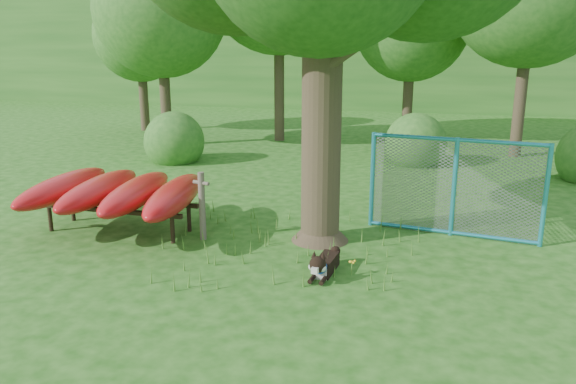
# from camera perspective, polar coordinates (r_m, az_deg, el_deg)

# --- Properties ---
(ground) EXTENTS (80.00, 80.00, 0.00)m
(ground) POSITION_cam_1_polar(r_m,az_deg,el_deg) (8.79, -3.31, -8.17)
(ground) COLOR #194D0F
(ground) RESTS_ON ground
(wooden_post) EXTENTS (0.34, 0.16, 1.25)m
(wooden_post) POSITION_cam_1_polar(r_m,az_deg,el_deg) (10.13, -8.73, -1.24)
(wooden_post) COLOR brown
(wooden_post) RESTS_ON ground
(kayak_rack) EXTENTS (3.34, 2.99, 1.01)m
(kayak_rack) POSITION_cam_1_polar(r_m,az_deg,el_deg) (10.89, -16.94, 0.05)
(kayak_rack) COLOR black
(kayak_rack) RESTS_ON ground
(husky_dog) EXTENTS (0.33, 1.09, 0.49)m
(husky_dog) POSITION_cam_1_polar(r_m,az_deg,el_deg) (8.63, 3.62, -7.39)
(husky_dog) COLOR black
(husky_dog) RESTS_ON ground
(fence_section) EXTENTS (3.10, 0.54, 3.04)m
(fence_section) POSITION_cam_1_polar(r_m,az_deg,el_deg) (10.60, 16.51, 0.47)
(fence_section) COLOR teal
(fence_section) RESTS_ON ground
(wildflower_clump) EXTENTS (0.11, 0.09, 0.24)m
(wildflower_clump) POSITION_cam_1_polar(r_m,az_deg,el_deg) (8.67, 6.52, -7.19)
(wildflower_clump) COLOR #497D29
(wildflower_clump) RESTS_ON ground
(bg_tree_a) EXTENTS (4.40, 4.40, 6.70)m
(bg_tree_a) POSITION_cam_1_polar(r_m,az_deg,el_deg) (19.90, -12.82, 17.50)
(bg_tree_a) COLOR #372B1E
(bg_tree_a) RESTS_ON ground
(bg_tree_c) EXTENTS (4.00, 4.00, 6.12)m
(bg_tree_c) POSITION_cam_1_polar(r_m,az_deg,el_deg) (20.72, 12.46, 16.35)
(bg_tree_c) COLOR #372B1E
(bg_tree_c) RESTS_ON ground
(bg_tree_f) EXTENTS (3.60, 3.60, 5.55)m
(bg_tree_f) POSITION_cam_1_polar(r_m,az_deg,el_deg) (23.70, -14.83, 15.06)
(bg_tree_f) COLOR #372B1E
(bg_tree_f) RESTS_ON ground
(shrub_left) EXTENTS (1.80, 1.80, 1.80)m
(shrub_left) POSITION_cam_1_polar(r_m,az_deg,el_deg) (17.30, -11.37, 3.08)
(shrub_left) COLOR #285F1E
(shrub_left) RESTS_ON ground
(shrub_mid) EXTENTS (1.80, 1.80, 1.80)m
(shrub_mid) POSITION_cam_1_polar(r_m,az_deg,el_deg) (17.04, 12.71, 2.83)
(shrub_mid) COLOR #285F1E
(shrub_mid) RESTS_ON ground
(wooded_hillside) EXTENTS (80.00, 12.00, 6.00)m
(wooded_hillside) POSITION_cam_1_polar(r_m,az_deg,el_deg) (35.78, 11.12, 13.85)
(wooded_hillside) COLOR #285F1E
(wooded_hillside) RESTS_ON ground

